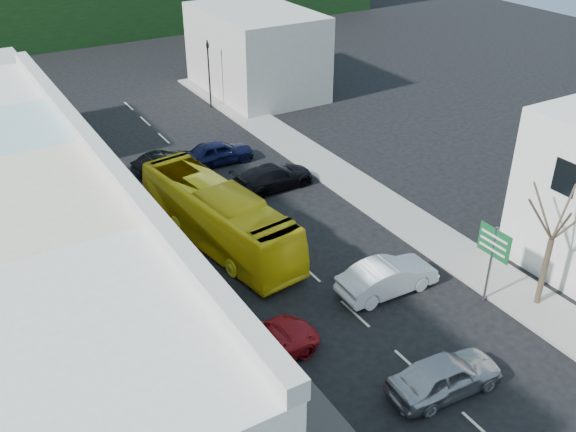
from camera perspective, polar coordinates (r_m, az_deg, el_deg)
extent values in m
plane|color=black|center=(29.77, 5.96, -8.62)|extent=(120.00, 120.00, 0.00)
cube|color=gray|center=(34.52, -14.26, -3.38)|extent=(3.00, 52.00, 0.15)
cube|color=gray|center=(40.32, 6.29, 2.47)|extent=(3.00, 52.00, 0.15)
cube|color=#5E1816|center=(20.94, -3.93, -17.41)|extent=(1.30, 7.65, 0.08)
cube|color=beige|center=(25.88, -21.02, -6.34)|extent=(7.00, 8.00, 8.00)
cube|color=maroon|center=(27.04, -12.23, -5.63)|extent=(1.30, 6.80, 0.08)
cube|color=#A4CAD2|center=(31.92, -23.63, 0.21)|extent=(7.00, 6.00, 8.00)
cube|color=#195926|center=(32.87, -16.38, 0.57)|extent=(1.30, 5.10, 0.08)
cube|color=#5E1816|center=(38.63, -19.06, 4.59)|extent=(1.30, 5.95, 0.08)
cube|color=#B7B2A8|center=(56.72, -2.88, 14.40)|extent=(8.00, 12.00, 7.00)
imported|color=yellow|center=(34.10, -6.23, -0.09)|extent=(4.03, 11.83, 3.10)
imported|color=#ACABB0|center=(26.23, 13.75, -13.75)|extent=(4.51, 2.08, 1.40)
imported|color=silver|center=(30.94, 8.83, -5.58)|extent=(4.43, 1.88, 1.40)
imported|color=maroon|center=(26.93, -2.22, -11.35)|extent=(4.67, 2.08, 1.40)
imported|color=black|center=(39.99, -1.31, 3.42)|extent=(4.60, 2.10, 1.40)
imported|color=black|center=(43.57, -6.19, 5.54)|extent=(4.47, 1.99, 1.40)
imported|color=black|center=(42.97, -11.08, 4.79)|extent=(4.58, 2.30, 1.40)
imported|color=black|center=(27.41, -7.66, -9.98)|extent=(0.45, 0.63, 1.70)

